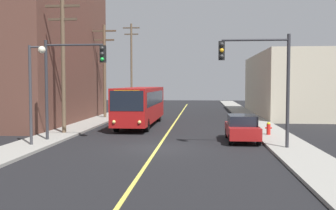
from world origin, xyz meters
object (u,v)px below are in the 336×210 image
at_px(city_bus, 141,104).
at_px(traffic_signal_right_corner, 259,69).
at_px(parked_car_red, 242,128).
at_px(street_lamp_left, 34,80).
at_px(fire_hydrant, 269,128).
at_px(utility_pole_mid, 104,66).
at_px(traffic_signal_left_corner, 71,71).
at_px(utility_pole_far, 131,62).
at_px(utility_pole_near, 63,58).

relative_size(city_bus, traffic_signal_right_corner, 2.03).
bearing_deg(parked_car_red, street_lamp_left, -164.66).
xyz_separation_m(street_lamp_left, fire_hydrant, (13.68, 5.37, -3.16)).
height_order(utility_pole_mid, traffic_signal_left_corner, utility_pole_mid).
relative_size(utility_pole_far, street_lamp_left, 2.17).
height_order(utility_pole_mid, fire_hydrant, utility_pole_mid).
bearing_deg(street_lamp_left, utility_pole_far, 91.32).
bearing_deg(traffic_signal_right_corner, city_bus, 125.76).
height_order(utility_pole_near, traffic_signal_right_corner, utility_pole_near).
relative_size(parked_car_red, traffic_signal_right_corner, 0.73).
xyz_separation_m(utility_pole_far, traffic_signal_right_corner, (13.03, -34.16, -2.34)).
height_order(parked_car_red, utility_pole_near, utility_pole_near).
xyz_separation_m(city_bus, fire_hydrant, (9.53, -6.08, -1.23)).
bearing_deg(parked_car_red, utility_pole_mid, 130.39).
distance_m(utility_pole_near, traffic_signal_right_corner, 13.52).
xyz_separation_m(city_bus, parked_car_red, (7.55, -8.24, -0.98)).
xyz_separation_m(utility_pole_mid, fire_hydrant, (14.14, -12.14, -4.66)).
relative_size(parked_car_red, utility_pole_mid, 0.48).
bearing_deg(city_bus, traffic_signal_left_corner, -106.12).
relative_size(traffic_signal_right_corner, fire_hydrant, 7.14).
bearing_deg(traffic_signal_left_corner, utility_pole_mid, 96.91).
bearing_deg(fire_hydrant, utility_pole_mid, 139.35).
bearing_deg(utility_pole_near, fire_hydrant, 0.36).
bearing_deg(street_lamp_left, city_bus, 70.08).
distance_m(utility_pole_far, traffic_signal_right_corner, 36.63).
bearing_deg(utility_pole_far, fire_hydrant, -63.49).
xyz_separation_m(parked_car_red, traffic_signal_left_corner, (-10.29, -1.22, 3.46)).
xyz_separation_m(traffic_signal_left_corner, street_lamp_left, (-1.42, -1.99, -0.56)).
distance_m(city_bus, utility_pole_mid, 8.36).
relative_size(city_bus, parked_car_red, 2.76).
bearing_deg(traffic_signal_right_corner, parked_car_red, 100.16).
relative_size(traffic_signal_left_corner, fire_hydrant, 7.14).
xyz_separation_m(traffic_signal_right_corner, fire_hydrant, (1.44, 5.15, -3.72)).
xyz_separation_m(utility_pole_mid, street_lamp_left, (0.47, -17.52, -1.50)).
bearing_deg(fire_hydrant, city_bus, 147.44).
distance_m(utility_pole_near, utility_pole_far, 29.13).
xyz_separation_m(city_bus, utility_pole_far, (-4.95, 22.93, 4.82)).
distance_m(traffic_signal_left_corner, fire_hydrant, 13.25).
distance_m(traffic_signal_left_corner, street_lamp_left, 2.50).
relative_size(city_bus, utility_pole_far, 1.02).
relative_size(utility_pole_near, utility_pole_mid, 1.01).
bearing_deg(traffic_signal_right_corner, utility_pole_far, 110.88).
height_order(utility_pole_far, street_lamp_left, utility_pole_far).
relative_size(parked_car_red, utility_pole_far, 0.37).
xyz_separation_m(utility_pole_mid, traffic_signal_right_corner, (12.70, -17.29, -0.94)).
xyz_separation_m(city_bus, utility_pole_mid, (-4.62, 6.06, 3.43)).
height_order(utility_pole_near, fire_hydrant, utility_pole_near).
relative_size(utility_pole_mid, traffic_signal_left_corner, 1.54).
bearing_deg(city_bus, parked_car_red, -47.51).
bearing_deg(utility_pole_near, city_bus, 54.45).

